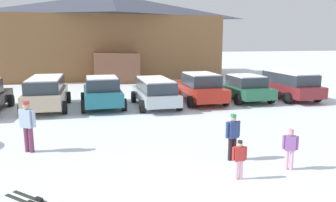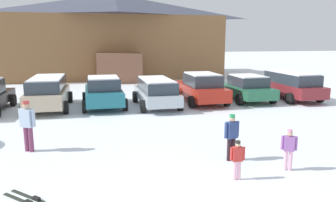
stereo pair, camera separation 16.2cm
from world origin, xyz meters
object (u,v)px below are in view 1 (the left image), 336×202
(parked_beige_suv, at_px, (46,92))
(skier_child_in_red_jacket, at_px, (239,158))
(parked_silver_wagon, at_px, (155,91))
(pair_of_skis, at_px, (34,202))
(skier_teen_in_navy_coat, at_px, (233,134))
(skier_adult_in_blue_parka, at_px, (28,124))
(parked_green_coupe, at_px, (245,87))
(ski_lodge, at_px, (111,35))
(parked_teal_hatchback, at_px, (102,92))
(parked_maroon_van, at_px, (288,84))
(skier_child_in_purple_jacket, at_px, (290,147))
(parked_red_sedan, at_px, (200,88))

(parked_beige_suv, xyz_separation_m, skier_child_in_red_jacket, (6.00, -10.19, -0.31))
(parked_silver_wagon, bearing_deg, parked_beige_suv, 174.26)
(pair_of_skis, bearing_deg, skier_teen_in_navy_coat, 15.44)
(skier_adult_in_blue_parka, bearing_deg, parked_green_coupe, 32.21)
(parked_green_coupe, bearing_deg, ski_lodge, 114.57)
(ski_lodge, distance_m, parked_teal_hatchback, 15.60)
(ski_lodge, distance_m, skier_child_in_red_jacket, 25.51)
(parked_teal_hatchback, bearing_deg, parked_green_coupe, 1.23)
(parked_green_coupe, distance_m, skier_adult_in_blue_parka, 12.68)
(parked_maroon_van, distance_m, pair_of_skis, 16.49)
(parked_beige_suv, relative_size, pair_of_skis, 3.32)
(skier_teen_in_navy_coat, bearing_deg, parked_beige_suv, 125.86)
(ski_lodge, distance_m, skier_adult_in_blue_parka, 22.34)
(parked_beige_suv, distance_m, skier_child_in_purple_jacket, 12.51)
(parked_beige_suv, height_order, parked_green_coupe, parked_beige_suv)
(parked_beige_suv, xyz_separation_m, parked_maroon_van, (13.88, -0.04, -0.01))
(skier_adult_in_blue_parka, bearing_deg, parked_silver_wagon, 49.72)
(parked_red_sedan, bearing_deg, skier_teen_in_navy_coat, -101.99)
(parked_silver_wagon, relative_size, pair_of_skis, 3.23)
(parked_green_coupe, relative_size, skier_adult_in_blue_parka, 2.49)
(skier_child_in_purple_jacket, relative_size, pair_of_skis, 0.82)
(ski_lodge, bearing_deg, skier_teen_in_navy_coat, -84.66)
(parked_red_sedan, height_order, parked_green_coupe, parked_red_sedan)
(parked_green_coupe, bearing_deg, parked_red_sedan, 179.27)
(skier_child_in_red_jacket, bearing_deg, pair_of_skis, -178.32)
(parked_silver_wagon, distance_m, parked_green_coupe, 5.49)
(parked_green_coupe, bearing_deg, parked_beige_suv, 179.94)
(parked_red_sedan, xyz_separation_m, skier_child_in_purple_jacket, (-0.64, -9.93, -0.19))
(parked_silver_wagon, distance_m, pair_of_skis, 10.82)
(parked_beige_suv, height_order, parked_maroon_van, parked_beige_suv)
(parked_teal_hatchback, bearing_deg, skier_child_in_red_jacket, -72.29)
(parked_teal_hatchback, relative_size, skier_teen_in_navy_coat, 2.92)
(ski_lodge, bearing_deg, skier_adult_in_blue_parka, -100.01)
(parked_green_coupe, bearing_deg, skier_child_in_red_jacket, -116.34)
(ski_lodge, relative_size, pair_of_skis, 14.03)
(parked_teal_hatchback, bearing_deg, skier_teen_in_navy_coat, -67.49)
(parked_green_coupe, relative_size, skier_child_in_red_jacket, 3.97)
(skier_teen_in_navy_coat, bearing_deg, skier_adult_in_blue_parka, 161.08)
(ski_lodge, distance_m, skier_child_in_purple_jacket, 25.39)
(skier_teen_in_navy_coat, bearing_deg, parked_silver_wagon, 95.65)
(parked_silver_wagon, xyz_separation_m, skier_adult_in_blue_parka, (-5.26, -6.21, 0.12))
(pair_of_skis, bearing_deg, parked_teal_hatchback, 80.04)
(parked_green_coupe, height_order, pair_of_skis, parked_green_coupe)
(parked_maroon_van, relative_size, skier_teen_in_navy_coat, 3.39)
(parked_maroon_van, bearing_deg, parked_beige_suv, 179.83)
(skier_child_in_red_jacket, relative_size, skier_teen_in_navy_coat, 0.74)
(parked_beige_suv, distance_m, skier_child_in_red_jacket, 11.83)
(parked_beige_suv, height_order, skier_adult_in_blue_parka, skier_adult_in_blue_parka)
(pair_of_skis, bearing_deg, parked_red_sedan, 54.99)
(skier_child_in_purple_jacket, height_order, skier_adult_in_blue_parka, skier_adult_in_blue_parka)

